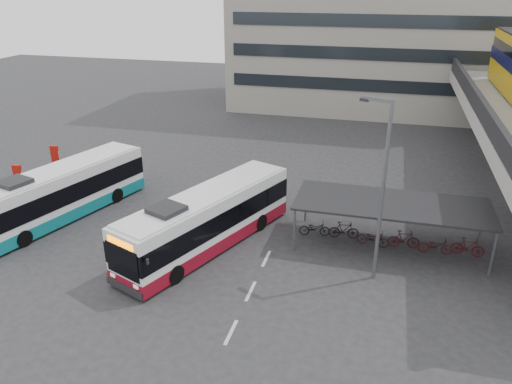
% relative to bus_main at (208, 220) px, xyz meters
% --- Properties ---
extents(ground, '(120.00, 120.00, 0.00)m').
position_rel_bus_main_xyz_m(ground, '(0.82, -0.52, -1.56)').
color(ground, '#28282B').
rests_on(ground, ground).
extents(bike_shelter, '(10.00, 4.00, 2.54)m').
position_rel_bus_main_xyz_m(bike_shelter, '(9.29, 2.48, -0.12)').
color(bike_shelter, '#595B60').
rests_on(bike_shelter, ground).
extents(road_markings, '(0.15, 7.60, 0.01)m').
position_rel_bus_main_xyz_m(road_markings, '(3.32, -3.52, -1.55)').
color(road_markings, beige).
rests_on(road_markings, ground).
extents(bus_main, '(6.49, 11.44, 3.35)m').
position_rel_bus_main_xyz_m(bus_main, '(0.00, 0.00, 0.00)').
color(bus_main, white).
rests_on(bus_main, ground).
extents(bus_teal, '(5.48, 11.50, 3.33)m').
position_rel_bus_main_xyz_m(bus_teal, '(-9.63, 1.16, -0.01)').
color(bus_teal, white).
rests_on(bus_teal, ground).
extents(pedestrian, '(0.46, 0.69, 1.89)m').
position_rel_bus_main_xyz_m(pedestrian, '(-1.73, -1.49, -0.61)').
color(pedestrian, black).
rests_on(pedestrian, ground).
extents(lamp_post, '(1.46, 0.70, 8.69)m').
position_rel_bus_main_xyz_m(lamp_post, '(8.63, -0.85, 3.40)').
color(lamp_post, '#595B60').
rests_on(lamp_post, ground).
extents(sign_totem_mid, '(0.58, 0.26, 2.66)m').
position_rel_bus_main_xyz_m(sign_totem_mid, '(-13.25, 2.01, -0.18)').
color(sign_totem_mid, '#AD120A').
rests_on(sign_totem_mid, ground).
extents(sign_totem_north, '(0.58, 0.28, 2.69)m').
position_rel_bus_main_xyz_m(sign_totem_north, '(-13.33, 5.88, -0.17)').
color(sign_totem_north, '#AD120A').
rests_on(sign_totem_north, ground).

